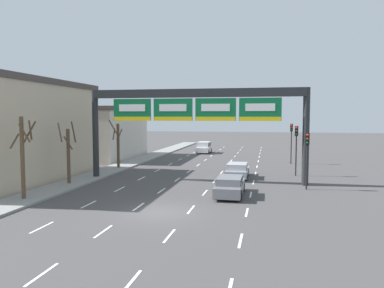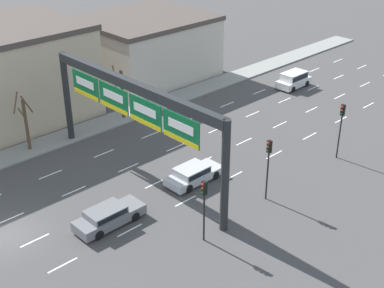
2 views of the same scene
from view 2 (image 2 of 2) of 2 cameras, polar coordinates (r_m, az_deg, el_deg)
ground_plane at (r=36.66m, az=-19.05°, el=-9.23°), size 220.00×220.00×0.00m
lane_dashes at (r=42.60m, az=-2.78°, el=-2.18°), size 10.02×67.00×0.01m
sign_gantry at (r=38.20m, az=-6.41°, el=4.33°), size 18.64×0.70×7.84m
building_far at (r=60.75m, az=-4.99°, el=10.34°), size 11.78×13.43×6.73m
car_silver at (r=39.88m, az=0.12°, el=-3.16°), size 1.94×4.62×1.32m
car_grey at (r=35.66m, az=-8.92°, el=-7.56°), size 1.84×4.83×1.36m
suv_white at (r=58.69m, az=10.79°, el=6.84°), size 1.90×4.09×1.70m
traffic_light_near_gantry at (r=36.94m, az=8.15°, el=-1.49°), size 0.30×0.35×4.64m
traffic_light_mid_block at (r=32.58m, az=1.28°, el=-5.88°), size 0.30×0.35×4.31m
traffic_light_far_end at (r=43.67m, az=15.64°, el=2.44°), size 0.30×0.35×4.67m
tree_bare_second at (r=49.81m, az=-7.51°, el=5.55°), size 1.33×1.34×4.99m
tree_bare_third at (r=45.50m, az=-17.34°, el=2.30°), size 1.55×1.54×5.01m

